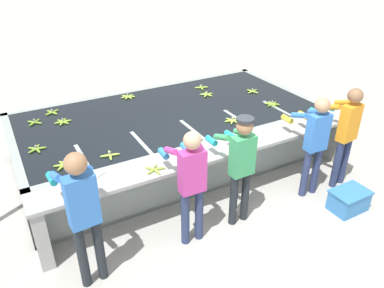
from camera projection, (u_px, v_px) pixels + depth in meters
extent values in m
plane|color=#A3A099|center=(224.00, 208.00, 5.59)|extent=(80.00, 80.00, 0.00)
cube|color=gray|center=(171.00, 154.00, 6.94)|extent=(5.22, 2.67, 0.06)
cube|color=gray|center=(207.00, 167.00, 5.77)|extent=(5.22, 0.12, 0.89)
cube|color=gray|center=(143.00, 109.00, 7.72)|extent=(5.22, 0.12, 0.89)
cube|color=gray|center=(19.00, 171.00, 5.66)|extent=(0.12, 2.67, 0.89)
cube|color=gray|center=(280.00, 107.00, 7.83)|extent=(0.12, 2.67, 0.89)
cube|color=black|center=(170.00, 133.00, 6.73)|extent=(4.98, 2.43, 0.82)
cube|color=gray|center=(87.00, 183.00, 5.38)|extent=(0.06, 0.80, 0.89)
cube|color=gray|center=(143.00, 168.00, 5.75)|extent=(0.06, 0.80, 0.89)
cube|color=gray|center=(192.00, 154.00, 6.12)|extent=(0.06, 0.80, 0.89)
cube|color=gray|center=(236.00, 142.00, 6.49)|extent=(0.06, 0.80, 0.89)
cube|color=gray|center=(275.00, 131.00, 6.86)|extent=(0.06, 0.80, 0.89)
cube|color=#9E9E99|center=(218.00, 151.00, 5.35)|extent=(5.22, 0.45, 0.05)
cube|color=#9E9E99|center=(40.00, 234.00, 4.49)|extent=(0.16, 0.41, 0.84)
cube|color=#9E9E99|center=(336.00, 139.00, 6.63)|extent=(0.16, 0.41, 0.84)
cylinder|color=#1E2328|center=(82.00, 257.00, 4.16)|extent=(0.11, 0.11, 0.86)
cylinder|color=#1E2328|center=(100.00, 249.00, 4.25)|extent=(0.11, 0.11, 0.86)
cube|color=blue|center=(82.00, 201.00, 3.85)|extent=(0.33, 0.19, 0.61)
sphere|color=#9E704C|center=(75.00, 164.00, 3.64)|extent=(0.23, 0.23, 0.23)
cylinder|color=blue|center=(56.00, 177.00, 3.85)|extent=(0.10, 0.31, 0.18)
cylinder|color=teal|center=(52.00, 179.00, 4.12)|extent=(0.10, 0.21, 0.08)
cylinder|color=blue|center=(86.00, 167.00, 4.01)|extent=(0.10, 0.31, 0.18)
cylinder|color=teal|center=(80.00, 170.00, 4.27)|extent=(0.10, 0.21, 0.08)
cylinder|color=navy|center=(185.00, 218.00, 4.77)|extent=(0.11, 0.11, 0.80)
cylinder|color=navy|center=(199.00, 214.00, 4.85)|extent=(0.11, 0.11, 0.80)
cube|color=#BC388E|center=(192.00, 171.00, 4.49)|extent=(0.33, 0.18, 0.56)
sphere|color=tan|center=(192.00, 141.00, 4.29)|extent=(0.22, 0.22, 0.22)
cylinder|color=#BC388E|center=(171.00, 151.00, 4.52)|extent=(0.09, 0.31, 0.18)
cylinder|color=teal|center=(163.00, 153.00, 4.80)|extent=(0.09, 0.20, 0.08)
cylinder|color=#BC388E|center=(195.00, 145.00, 4.65)|extent=(0.09, 0.31, 0.18)
cylinder|color=teal|center=(186.00, 148.00, 4.93)|extent=(0.09, 0.20, 0.08)
cylinder|color=#1E2328|center=(233.00, 200.00, 5.11)|extent=(0.11, 0.11, 0.79)
cylinder|color=#1E2328|center=(245.00, 196.00, 5.20)|extent=(0.11, 0.11, 0.79)
cube|color=#38995B|center=(243.00, 156.00, 4.83)|extent=(0.32, 0.18, 0.56)
sphere|color=#9E704C|center=(245.00, 127.00, 4.63)|extent=(0.21, 0.21, 0.21)
cylinder|color=#282D33|center=(245.00, 119.00, 4.58)|extent=(0.23, 0.23, 0.04)
cylinder|color=#38995B|center=(222.00, 137.00, 4.86)|extent=(0.09, 0.31, 0.18)
cylinder|color=#1EA3AD|center=(211.00, 141.00, 5.13)|extent=(0.09, 0.20, 0.08)
cylinder|color=#38995B|center=(242.00, 132.00, 5.00)|extent=(0.09, 0.31, 0.18)
cylinder|color=#1EA3AD|center=(230.00, 135.00, 5.27)|extent=(0.09, 0.20, 0.08)
cylinder|color=navy|center=(305.00, 173.00, 5.69)|extent=(0.11, 0.11, 0.80)
cylinder|color=navy|center=(316.00, 170.00, 5.77)|extent=(0.11, 0.11, 0.80)
cube|color=blue|center=(318.00, 132.00, 5.40)|extent=(0.33, 0.19, 0.56)
sphere|color=tan|center=(322.00, 105.00, 5.20)|extent=(0.22, 0.22, 0.22)
cylinder|color=blue|center=(299.00, 115.00, 5.45)|extent=(0.10, 0.31, 0.18)
cylinder|color=gold|center=(287.00, 119.00, 5.73)|extent=(0.10, 0.20, 0.08)
cylinder|color=blue|center=(316.00, 111.00, 5.57)|extent=(0.10, 0.31, 0.18)
cylinder|color=gold|center=(304.00, 115.00, 5.85)|extent=(0.10, 0.20, 0.08)
cylinder|color=navy|center=(337.00, 164.00, 5.90)|extent=(0.11, 0.11, 0.82)
cylinder|color=navy|center=(344.00, 160.00, 6.00)|extent=(0.11, 0.11, 0.82)
cube|color=orange|center=(349.00, 123.00, 5.62)|extent=(0.34, 0.20, 0.58)
sphere|color=#896042|center=(355.00, 96.00, 5.41)|extent=(0.22, 0.22, 0.22)
cylinder|color=orange|center=(331.00, 107.00, 5.62)|extent=(0.11, 0.32, 0.18)
cylinder|color=#1EA3AD|center=(316.00, 112.00, 5.87)|extent=(0.11, 0.21, 0.08)
cylinder|color=orange|center=(344.00, 102.00, 5.78)|extent=(0.11, 0.32, 0.18)
cylinder|color=#1EA3AD|center=(329.00, 107.00, 6.04)|extent=(0.11, 0.21, 0.08)
ellipsoid|color=#9EC642|center=(126.00, 96.00, 7.13)|extent=(0.13, 0.16, 0.04)
ellipsoid|color=#9EC642|center=(125.00, 97.00, 7.09)|extent=(0.17, 0.04, 0.04)
ellipsoid|color=#9EC642|center=(127.00, 98.00, 7.06)|extent=(0.14, 0.15, 0.04)
ellipsoid|color=#9EC642|center=(129.00, 97.00, 7.07)|extent=(0.07, 0.17, 0.04)
ellipsoid|color=#9EC642|center=(131.00, 97.00, 7.11)|extent=(0.17, 0.11, 0.04)
ellipsoid|color=#9EC642|center=(130.00, 96.00, 7.15)|extent=(0.17, 0.10, 0.04)
ellipsoid|color=#9EC642|center=(128.00, 96.00, 7.16)|extent=(0.08, 0.17, 0.04)
cylinder|color=tan|center=(128.00, 95.00, 7.09)|extent=(0.03, 0.03, 0.04)
ellipsoid|color=#9EC642|center=(233.00, 119.00, 6.22)|extent=(0.14, 0.15, 0.04)
ellipsoid|color=#9EC642|center=(230.00, 120.00, 6.20)|extent=(0.09, 0.17, 0.04)
ellipsoid|color=#9EC642|center=(229.00, 121.00, 6.15)|extent=(0.17, 0.07, 0.04)
ellipsoid|color=#9EC642|center=(232.00, 122.00, 6.12)|extent=(0.14, 0.15, 0.04)
ellipsoid|color=#9EC642|center=(235.00, 121.00, 6.14)|extent=(0.09, 0.17, 0.04)
ellipsoid|color=#9EC642|center=(235.00, 120.00, 6.18)|extent=(0.17, 0.07, 0.04)
cylinder|color=tan|center=(232.00, 119.00, 6.15)|extent=(0.03, 0.03, 0.04)
ellipsoid|color=#8CB738|center=(62.00, 164.00, 4.98)|extent=(0.08, 0.17, 0.04)
ellipsoid|color=#8CB738|center=(60.00, 166.00, 4.94)|extent=(0.17, 0.08, 0.04)
ellipsoid|color=#8CB738|center=(62.00, 167.00, 4.90)|extent=(0.15, 0.14, 0.04)
ellipsoid|color=#8CB738|center=(66.00, 167.00, 4.91)|extent=(0.08, 0.17, 0.04)
ellipsoid|color=#8CB738|center=(68.00, 165.00, 4.96)|extent=(0.17, 0.08, 0.04)
ellipsoid|color=#8CB738|center=(66.00, 163.00, 4.99)|extent=(0.15, 0.14, 0.04)
cylinder|color=tan|center=(63.00, 163.00, 4.93)|extent=(0.03, 0.03, 0.04)
ellipsoid|color=#75A333|center=(38.00, 147.00, 5.38)|extent=(0.10, 0.17, 0.04)
ellipsoid|color=#75A333|center=(33.00, 148.00, 5.34)|extent=(0.15, 0.14, 0.04)
ellipsoid|color=#75A333|center=(33.00, 151.00, 5.29)|extent=(0.17, 0.11, 0.04)
ellipsoid|color=#75A333|center=(38.00, 150.00, 5.29)|extent=(0.07, 0.17, 0.04)
ellipsoid|color=#75A333|center=(41.00, 148.00, 5.35)|extent=(0.17, 0.06, 0.04)
cylinder|color=tan|center=(36.00, 147.00, 5.31)|extent=(0.03, 0.03, 0.04)
ellipsoid|color=#9EC642|center=(204.00, 94.00, 7.21)|extent=(0.16, 0.12, 0.04)
ellipsoid|color=#9EC642|center=(206.00, 95.00, 7.16)|extent=(0.16, 0.13, 0.04)
ellipsoid|color=#9EC642|center=(209.00, 95.00, 7.18)|extent=(0.09, 0.17, 0.04)
ellipsoid|color=#9EC642|center=(209.00, 94.00, 7.23)|extent=(0.17, 0.04, 0.04)
ellipsoid|color=#9EC642|center=(206.00, 94.00, 7.26)|extent=(0.08, 0.17, 0.04)
cylinder|color=tan|center=(207.00, 93.00, 7.19)|extent=(0.03, 0.03, 0.04)
ellipsoid|color=#8CB738|center=(50.00, 112.00, 6.49)|extent=(0.11, 0.17, 0.04)
ellipsoid|color=#8CB738|center=(50.00, 113.00, 6.42)|extent=(0.17, 0.11, 0.04)
ellipsoid|color=#8CB738|center=(54.00, 113.00, 6.43)|extent=(0.11, 0.17, 0.04)
ellipsoid|color=#8CB738|center=(55.00, 111.00, 6.50)|extent=(0.17, 0.11, 0.04)
cylinder|color=tan|center=(52.00, 111.00, 6.44)|extent=(0.03, 0.03, 0.04)
ellipsoid|color=#8CB738|center=(60.00, 122.00, 6.10)|extent=(0.17, 0.04, 0.04)
ellipsoid|color=#8CB738|center=(62.00, 123.00, 6.08)|extent=(0.12, 0.16, 0.04)
ellipsoid|color=#8CB738|center=(65.00, 123.00, 6.10)|extent=(0.11, 0.17, 0.04)
ellipsoid|color=#8CB738|center=(66.00, 121.00, 6.15)|extent=(0.17, 0.04, 0.04)
ellipsoid|color=#8CB738|center=(64.00, 120.00, 6.17)|extent=(0.12, 0.16, 0.04)
ellipsoid|color=#8CB738|center=(61.00, 121.00, 6.15)|extent=(0.11, 0.17, 0.04)
cylinder|color=tan|center=(63.00, 120.00, 6.11)|extent=(0.03, 0.03, 0.04)
ellipsoid|color=#9EC642|center=(114.00, 155.00, 5.19)|extent=(0.17, 0.07, 0.04)
ellipsoid|color=#9EC642|center=(110.00, 153.00, 5.22)|extent=(0.07, 0.17, 0.04)
ellipsoid|color=#9EC642|center=(106.00, 156.00, 5.16)|extent=(0.17, 0.07, 0.04)
ellipsoid|color=#9EC642|center=(110.00, 157.00, 5.13)|extent=(0.07, 0.17, 0.04)
cylinder|color=tan|center=(110.00, 153.00, 5.16)|extent=(0.03, 0.03, 0.04)
ellipsoid|color=#75A333|center=(32.00, 122.00, 6.12)|extent=(0.15, 0.14, 0.04)
ellipsoid|color=#75A333|center=(33.00, 124.00, 6.06)|extent=(0.14, 0.15, 0.04)
ellipsoid|color=#75A333|center=(38.00, 123.00, 6.09)|extent=(0.15, 0.14, 0.04)
ellipsoid|color=#75A333|center=(37.00, 121.00, 6.15)|extent=(0.14, 0.15, 0.04)
cylinder|color=tan|center=(34.00, 120.00, 6.09)|extent=(0.03, 0.03, 0.04)
ellipsoid|color=#7FAD33|center=(270.00, 105.00, 6.75)|extent=(0.17, 0.09, 0.04)
ellipsoid|color=#7FAD33|center=(274.00, 105.00, 6.74)|extent=(0.07, 0.17, 0.04)
ellipsoid|color=#7FAD33|center=(275.00, 104.00, 6.78)|extent=(0.15, 0.14, 0.04)
ellipsoid|color=#7FAD33|center=(274.00, 103.00, 6.83)|extent=(0.17, 0.09, 0.04)
ellipsoid|color=#7FAD33|center=(271.00, 103.00, 6.84)|extent=(0.07, 0.17, 0.04)
ellipsoid|color=#7FAD33|center=(269.00, 104.00, 6.80)|extent=(0.15, 0.14, 0.04)
cylinder|color=tan|center=(272.00, 102.00, 6.77)|extent=(0.03, 0.03, 0.04)
ellipsoid|color=#9EC642|center=(204.00, 87.00, 7.56)|extent=(0.17, 0.09, 0.04)
ellipsoid|color=#9EC642|center=(201.00, 86.00, 7.60)|extent=(0.09, 0.17, 0.04)
ellipsoid|color=#9EC642|center=(199.00, 88.00, 7.55)|extent=(0.17, 0.09, 0.04)
ellipsoid|color=#9EC642|center=(202.00, 88.00, 7.51)|extent=(0.09, 0.17, 0.04)
cylinder|color=tan|center=(201.00, 86.00, 7.54)|extent=(0.03, 0.03, 0.04)
ellipsoid|color=#93BC3D|center=(254.00, 91.00, 7.39)|extent=(0.17, 0.08, 0.04)
ellipsoid|color=#93BC3D|center=(250.00, 91.00, 7.39)|extent=(0.08, 0.17, 0.04)
ellipsoid|color=#93BC3D|center=(251.00, 92.00, 7.32)|extent=(0.17, 0.08, 0.04)
ellipsoid|color=#93BC3D|center=(255.00, 92.00, 7.32)|extent=(0.08, 0.17, 0.04)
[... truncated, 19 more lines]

